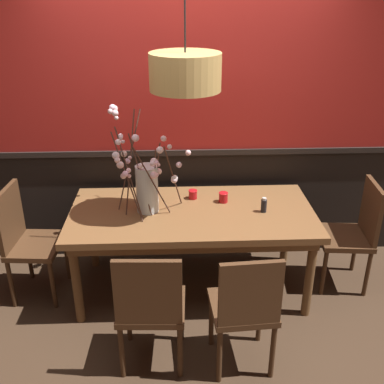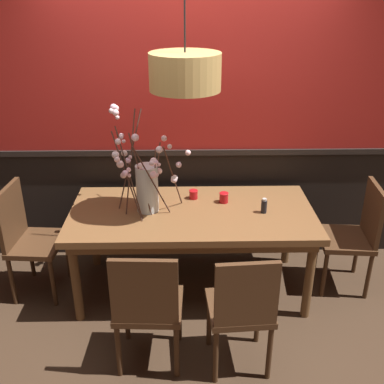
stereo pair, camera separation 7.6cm
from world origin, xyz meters
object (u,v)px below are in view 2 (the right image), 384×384
at_px(chair_far_side_right, 222,191).
at_px(pendant_lamp, 185,72).
at_px(chair_head_east_end, 356,232).
at_px(chair_head_west_end, 27,235).
at_px(chair_near_side_right, 242,307).
at_px(chair_far_side_left, 161,188).
at_px(chair_near_side_left, 147,304).
at_px(candle_holder_nearer_center, 193,194).
at_px(dining_table, 192,220).
at_px(condiment_bottle, 264,206).
at_px(vase_with_blossoms, 146,183).
at_px(candle_holder_nearer_edge, 224,198).

relative_size(chair_far_side_right, pendant_lamp, 0.79).
distance_m(chair_far_side_right, chair_head_east_end, 1.35).
distance_m(chair_head_west_end, chair_near_side_right, 1.89).
xyz_separation_m(chair_near_side_right, pendant_lamp, (-0.35, 0.85, 1.33)).
height_order(chair_head_east_end, chair_far_side_left, chair_far_side_left).
xyz_separation_m(chair_near_side_right, chair_near_side_left, (-0.61, 0.05, -0.01)).
bearing_deg(pendant_lamp, candle_holder_nearer_center, 77.25).
bearing_deg(chair_head_east_end, dining_table, -179.09).
relative_size(chair_far_side_right, chair_far_side_left, 0.92).
relative_size(dining_table, condiment_bottle, 15.88).
height_order(chair_near_side_left, pendant_lamp, pendant_lamp).
distance_m(dining_table, chair_near_side_right, 0.97).
bearing_deg(chair_head_east_end, condiment_bottle, -175.54).
xyz_separation_m(chair_near_side_right, vase_with_blossoms, (-0.66, 0.93, 0.46)).
xyz_separation_m(chair_near_side_left, candle_holder_nearer_edge, (0.57, 1.02, 0.27)).
bearing_deg(chair_far_side_left, chair_head_west_end, -139.90).
distance_m(chair_head_west_end, chair_far_side_left, 1.38).
relative_size(chair_far_side_right, chair_near_side_right, 0.97).
distance_m(chair_near_side_right, pendant_lamp, 1.62).
bearing_deg(chair_far_side_right, chair_head_west_end, -152.04).
height_order(chair_head_west_end, chair_near_side_right, chair_head_west_end).
bearing_deg(pendant_lamp, chair_head_east_end, 3.45).
distance_m(chair_head_west_end, candle_holder_nearer_center, 1.41).
bearing_deg(chair_near_side_right, pendant_lamp, 112.36).
bearing_deg(chair_far_side_left, condiment_bottle, -47.42).
distance_m(chair_near_side_right, vase_with_blossoms, 1.24).
relative_size(chair_near_side_left, condiment_bottle, 7.51).
distance_m(chair_head_east_end, candle_holder_nearer_edge, 1.13).
xyz_separation_m(chair_head_east_end, chair_near_side_right, (-1.06, -0.94, -0.00)).
bearing_deg(vase_with_blossoms, chair_near_side_left, -86.43).
distance_m(chair_near_side_left, pendant_lamp, 1.58).
distance_m(chair_near_side_left, condiment_bottle, 1.24).
distance_m(chair_head_west_end, chair_near_side_left, 1.36).
distance_m(chair_far_side_left, candle_holder_nearer_center, 0.77).
relative_size(vase_with_blossoms, pendant_lamp, 0.72).
distance_m(chair_head_east_end, vase_with_blossoms, 1.78).
xyz_separation_m(chair_far_side_right, candle_holder_nearer_center, (-0.30, -0.66, 0.27)).
xyz_separation_m(vase_with_blossoms, condiment_bottle, (0.93, -0.06, -0.18)).
bearing_deg(chair_head_east_end, chair_far_side_left, 152.17).
distance_m(condiment_bottle, pendant_lamp, 1.22).
xyz_separation_m(chair_head_east_end, chair_near_side_left, (-1.67, -0.89, -0.01)).
xyz_separation_m(chair_head_west_end, chair_head_east_end, (2.71, 0.02, -0.01)).
relative_size(vase_with_blossoms, candle_holder_nearer_center, 10.55).
bearing_deg(chair_near_side_right, candle_holder_nearer_edge, 91.88).
relative_size(chair_near_side_left, vase_with_blossoms, 1.14).
height_order(candle_holder_nearer_center, condiment_bottle, condiment_bottle).
xyz_separation_m(chair_head_west_end, pendant_lamp, (1.30, -0.07, 1.31)).
bearing_deg(candle_holder_nearer_center, chair_near_side_left, -106.46).
relative_size(condiment_bottle, pendant_lamp, 0.11).
distance_m(chair_near_side_right, chair_near_side_left, 0.61).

